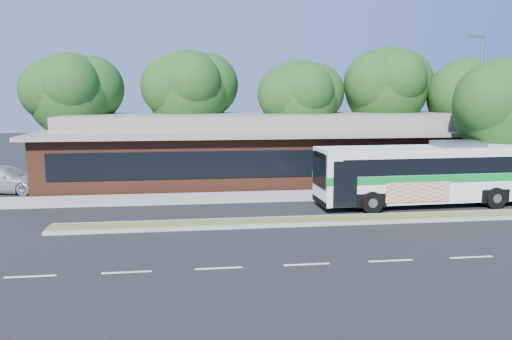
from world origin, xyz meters
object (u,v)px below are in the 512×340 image
at_px(lamp_post, 478,110).
at_px(sidewalk_tree, 509,104).
at_px(transit_bus, 431,170).
at_px(sedan, 5,179).

bearing_deg(lamp_post, sidewalk_tree, -2.71).
xyz_separation_m(transit_bus, sidewalk_tree, (5.88, 2.62, 3.34)).
height_order(transit_bus, sidewalk_tree, sidewalk_tree).
relative_size(transit_bus, sedan, 2.24).
distance_m(lamp_post, transit_bus, 5.73).
relative_size(sedan, sidewalk_tree, 0.68).
distance_m(lamp_post, sedan, 27.99).
bearing_deg(transit_bus, sidewalk_tree, 22.01).
xyz_separation_m(sedan, sidewalk_tree, (29.26, -3.91, 4.42)).
xyz_separation_m(lamp_post, sedan, (-27.41, 3.83, -4.12)).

